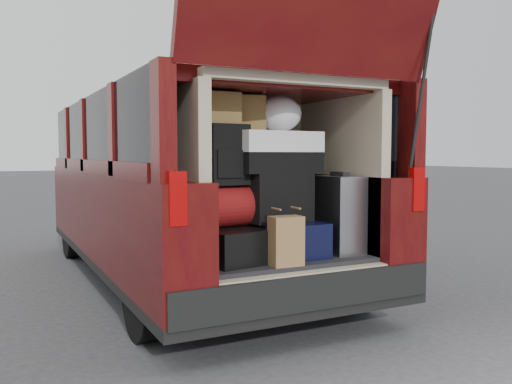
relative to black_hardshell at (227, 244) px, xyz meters
The scene contains 14 objects.
ground 0.76m from the black_hardshell, 19.15° to the right, with size 80.00×80.00×0.00m, color #343437.
minivan 1.78m from the black_hardshell, 78.22° to the left, with size 1.90×5.35×2.77m.
load_floor 0.55m from the black_hardshell, 22.54° to the left, with size 1.24×1.05×0.55m, color black.
black_hardshell is the anchor object (origin of this frame).
navy_hardshell 0.43m from the black_hardshell, ahead, with size 0.45×0.55×0.24m, color black.
silver_roller 0.87m from the black_hardshell, ahead, with size 0.23×0.37×0.55m, color silver.
kraft_bag 0.41m from the black_hardshell, 48.59° to the right, with size 0.21×0.13×0.32m, color olive.
red_duffel 0.26m from the black_hardshell, 50.02° to the left, with size 0.43×0.28×0.28m, color maroon.
black_soft_case 0.49m from the black_hardshell, ahead, with size 0.47×0.28×0.34m, color black.
backpack 0.60m from the black_hardshell, 87.54° to the left, with size 0.28×0.17×0.40m, color black.
twotone_duffel 0.73m from the black_hardshell, ahead, with size 0.64×0.33×0.29m, color white.
grocery_sack_lower 0.90m from the black_hardshell, 119.69° to the left, with size 0.23×0.18×0.21m, color olive.
grocery_sack_upper 0.92m from the black_hardshell, 36.02° to the left, with size 0.24×0.20×0.24m, color olive.
plastic_bag_center 0.99m from the black_hardshell, 11.06° to the left, with size 0.31×0.29×0.25m, color white.
Camera 1 is at (-1.80, -3.15, 1.26)m, focal length 38.00 mm.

